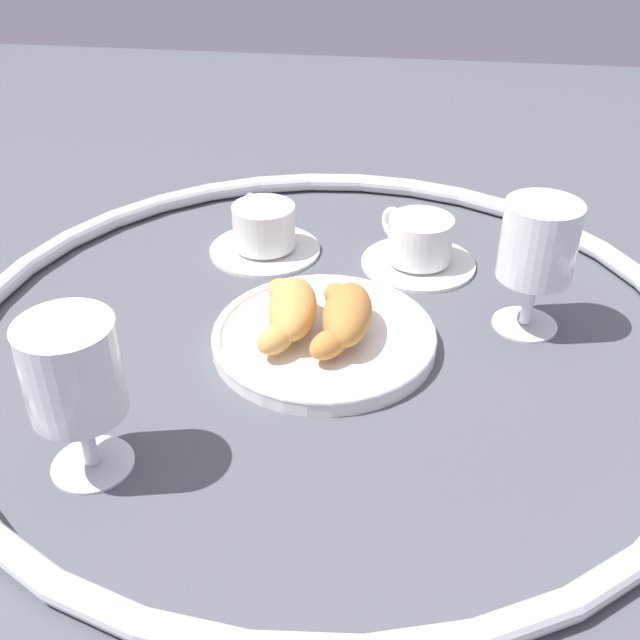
# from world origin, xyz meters

# --- Properties ---
(ground_plane) EXTENTS (2.20, 2.20, 0.00)m
(ground_plane) POSITION_xyz_m (0.00, 0.00, 0.00)
(ground_plane) COLOR #4C4F56
(table_chrome_rim) EXTENTS (0.76, 0.76, 0.02)m
(table_chrome_rim) POSITION_xyz_m (0.00, 0.00, 0.01)
(table_chrome_rim) COLOR silver
(table_chrome_rim) RESTS_ON ground_plane
(pastry_plate) EXTENTS (0.23, 0.23, 0.02)m
(pastry_plate) POSITION_xyz_m (-0.02, 0.00, 0.01)
(pastry_plate) COLOR white
(pastry_plate) RESTS_ON ground_plane
(croissant_large) EXTENTS (0.14, 0.06, 0.04)m
(croissant_large) POSITION_xyz_m (-0.02, -0.02, 0.04)
(croissant_large) COLOR #BC7A38
(croissant_large) RESTS_ON pastry_plate
(croissant_small) EXTENTS (0.14, 0.07, 0.04)m
(croissant_small) POSITION_xyz_m (-0.02, 0.03, 0.04)
(croissant_small) COLOR #D6994C
(croissant_small) RESTS_ON pastry_plate
(coffee_cup_near) EXTENTS (0.14, 0.14, 0.06)m
(coffee_cup_near) POSITION_xyz_m (0.17, 0.10, 0.03)
(coffee_cup_near) COLOR white
(coffee_cup_near) RESTS_ON ground_plane
(coffee_cup_far) EXTENTS (0.14, 0.14, 0.06)m
(coffee_cup_far) POSITION_xyz_m (0.16, -0.09, 0.03)
(coffee_cup_far) COLOR white
(coffee_cup_far) RESTS_ON ground_plane
(juice_glass_left) EXTENTS (0.08, 0.08, 0.14)m
(juice_glass_left) POSITION_xyz_m (0.05, -0.20, 0.09)
(juice_glass_left) COLOR white
(juice_glass_left) RESTS_ON ground_plane
(juice_glass_right) EXTENTS (0.08, 0.08, 0.14)m
(juice_glass_right) POSITION_xyz_m (-0.22, 0.17, 0.09)
(juice_glass_right) COLOR white
(juice_glass_right) RESTS_ON ground_plane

